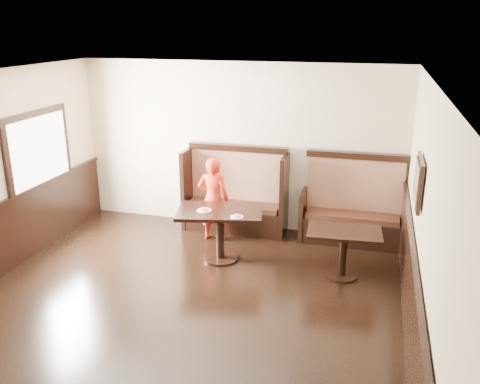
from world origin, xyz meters
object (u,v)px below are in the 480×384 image
at_px(booth_main, 236,200).
at_px(table_neighbor, 344,242).
at_px(booth_neighbor, 353,213).
at_px(table_main, 220,222).
at_px(child, 213,199).

bearing_deg(booth_main, table_neighbor, -33.69).
relative_size(booth_neighbor, table_neighbor, 1.58).
relative_size(table_main, table_neighbor, 1.30).
bearing_deg(table_main, table_neighbor, -13.72).
distance_m(booth_main, table_main, 1.21).
height_order(booth_main, table_neighbor, booth_main).
xyz_separation_m(table_neighbor, child, (-2.13, 0.74, 0.17)).
bearing_deg(child, table_neighbor, 157.84).
height_order(booth_main, child, booth_main).
distance_m(booth_neighbor, child, 2.25).
relative_size(table_main, child, 0.98).
relative_size(booth_neighbor, table_main, 1.21).
bearing_deg(booth_main, child, -113.43).
relative_size(table_neighbor, child, 0.75).
bearing_deg(table_neighbor, table_main, 173.74).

